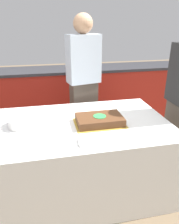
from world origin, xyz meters
TOP-DOWN VIEW (x-y plane):
  - ground_plane at (0.00, 0.00)m, footprint 14.00×14.00m
  - back_counter at (0.00, 1.59)m, footprint 4.40×0.58m
  - dining_table at (0.00, 0.00)m, footprint 1.63×1.03m
  - cake at (0.17, -0.05)m, footprint 0.45×0.31m
  - plate_stack at (-0.53, 0.04)m, footprint 0.24×0.24m
  - side_plate_near_cake at (0.26, 0.25)m, footprint 0.20×0.20m
  - utensil_pile at (-0.01, -0.36)m, footprint 0.15×0.12m
  - person_cutting_cake at (0.17, 0.73)m, footprint 0.41×0.28m

SIDE VIEW (x-z plane):
  - ground_plane at x=0.00m, z-range 0.00..0.00m
  - dining_table at x=0.00m, z-range 0.00..0.74m
  - back_counter at x=0.00m, z-range 0.00..0.92m
  - side_plate_near_cake at x=0.26m, z-range 0.74..0.74m
  - utensil_pile at x=-0.01m, z-range 0.74..0.76m
  - cake at x=0.17m, z-range 0.74..0.81m
  - plate_stack at x=-0.53m, z-range 0.74..0.82m
  - person_cutting_cake at x=0.17m, z-range 0.04..1.73m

